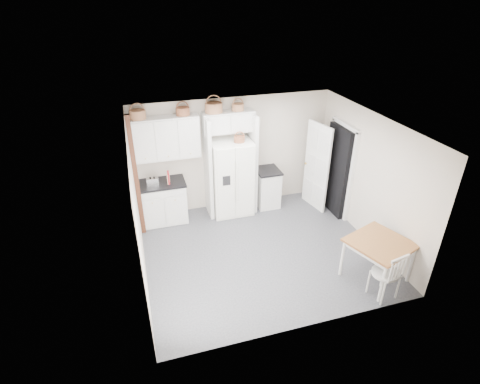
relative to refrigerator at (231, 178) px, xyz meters
name	(u,v)px	position (x,y,z in m)	size (l,w,h in m)	color
floor	(261,251)	(0.15, -1.66, -0.87)	(4.50, 4.50, 0.00)	#313339
ceiling	(265,126)	(0.15, -1.66, 1.73)	(4.50, 4.50, 0.00)	white
wall_back	(233,154)	(0.15, 0.34, 0.43)	(4.50, 4.50, 0.00)	#BFB3A4
wall_left	(137,213)	(-2.10, -1.66, 0.43)	(4.00, 4.00, 0.00)	#BFB3A4
wall_right	(369,179)	(2.40, -1.66, 0.43)	(4.00, 4.00, 0.00)	#BFB3A4
refrigerator	(231,178)	(0.00, 0.00, 0.00)	(0.90, 0.73, 1.74)	white
base_cab_left	(163,202)	(-1.56, 0.04, -0.41)	(0.99, 0.63, 0.92)	silver
base_cab_right	(267,188)	(0.89, 0.04, -0.43)	(0.50, 0.61, 0.89)	silver
dining_table	(377,260)	(1.85, -2.98, -0.48)	(0.95, 0.95, 0.79)	brown
windsor_chair	(386,273)	(1.71, -3.41, -0.38)	(0.48, 0.44, 0.99)	silver
counter_left	(161,183)	(-1.56, 0.04, 0.07)	(1.03, 0.67, 0.04)	black
counter_right	(268,170)	(0.89, 0.04, 0.04)	(0.55, 0.65, 0.04)	black
toaster	(153,182)	(-1.73, -0.05, 0.17)	(0.25, 0.14, 0.17)	silver
cookbook_red	(169,177)	(-1.39, -0.04, 0.22)	(0.04, 0.17, 0.26)	#AB1D22
cookbook_cream	(168,178)	(-1.39, -0.04, 0.20)	(0.03, 0.15, 0.23)	beige
basket_upper_a	(138,115)	(-1.85, 0.17, 1.57)	(0.32, 0.32, 0.18)	#A36B4B
basket_upper_c	(183,111)	(-0.95, 0.17, 1.56)	(0.28, 0.28, 0.16)	brown
basket_bridge_a	(214,108)	(-0.31, 0.17, 1.58)	(0.37, 0.37, 0.21)	#A36B4B
basket_bridge_b	(238,107)	(0.21, 0.17, 1.55)	(0.26, 0.26, 0.15)	#A36B4B
basket_fridge_b	(239,139)	(0.16, -0.10, 0.94)	(0.23, 0.23, 0.13)	brown
upper_cabinet	(166,138)	(-1.35, 0.17, 1.03)	(1.40, 0.34, 0.90)	silver
bridge_cabinet	(228,122)	(0.00, 0.17, 1.25)	(1.12, 0.34, 0.45)	silver
fridge_panel_left	(208,168)	(-0.51, 0.04, 0.28)	(0.08, 0.60, 2.30)	silver
fridge_panel_right	(252,163)	(0.51, 0.04, 0.28)	(0.08, 0.60, 2.30)	silver
trim_post	(136,178)	(-2.05, -0.31, 0.43)	(0.09, 0.09, 2.60)	#3E1C10
doorway_void	(338,171)	(2.31, -0.66, 0.15)	(0.18, 0.85, 2.05)	black
door_slab	(317,167)	(1.95, -0.32, 0.15)	(0.80, 0.04, 2.05)	white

